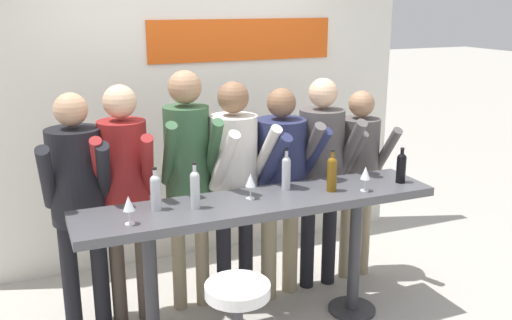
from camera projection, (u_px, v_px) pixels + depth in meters
name	position (u px, v px, depth m)	size (l,w,h in m)	color
back_wall	(193.00, 99.00, 5.05)	(4.06, 0.12, 2.87)	silver
tasting_table	(260.00, 222.00, 3.85)	(2.46, 0.52, 1.01)	#4C4C51
person_far_left	(78.00, 189.00, 3.85)	(0.48, 0.58, 1.71)	black
person_left	(125.00, 179.00, 3.94)	(0.45, 0.58, 1.75)	#473D33
person_center_left	(188.00, 164.00, 4.11)	(0.42, 0.56, 1.82)	gray
person_center	(235.00, 171.00, 4.17)	(0.46, 0.58, 1.74)	black
person_center_right	(281.00, 172.00, 4.32)	(0.52, 0.61, 1.67)	gray
person_right	(321.00, 161.00, 4.47)	(0.44, 0.55, 1.72)	black
person_far_right	(359.00, 164.00, 4.65)	(0.39, 0.49, 1.60)	gray
wine_bottle_0	(401.00, 166.00, 4.11)	(0.07, 0.07, 0.26)	black
wine_bottle_1	(195.00, 188.00, 3.60)	(0.06, 0.06, 0.30)	#B7BCC1
wine_bottle_2	(286.00, 171.00, 3.96)	(0.06, 0.06, 0.30)	#B7BCC1
wine_bottle_3	(332.00, 172.00, 3.92)	(0.07, 0.07, 0.30)	brown
wine_bottle_4	(156.00, 190.00, 3.57)	(0.07, 0.07, 0.28)	#B7BCC1
wine_glass_0	(129.00, 204.00, 3.34)	(0.07, 0.07, 0.18)	silver
wine_glass_1	(250.00, 181.00, 3.77)	(0.07, 0.07, 0.18)	silver
wine_glass_2	(365.00, 174.00, 3.93)	(0.07, 0.07, 0.18)	silver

